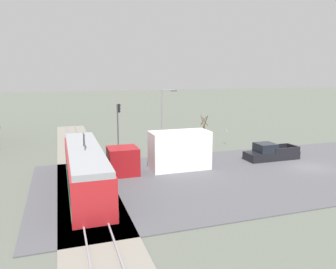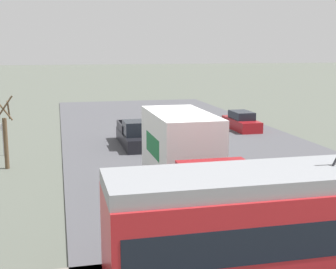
% 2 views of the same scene
% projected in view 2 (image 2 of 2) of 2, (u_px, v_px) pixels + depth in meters
% --- Properties ---
extents(ground_plane, '(320.00, 320.00, 0.00)m').
position_uv_depth(ground_plane, '(182.00, 139.00, 34.19)').
color(ground_plane, '#565B51').
extents(road_surface, '(17.15, 50.92, 0.08)m').
position_uv_depth(road_surface, '(182.00, 139.00, 34.19)').
color(road_surface, '#4C4C51').
rests_on(road_surface, ground).
extents(box_truck, '(2.59, 9.61, 3.65)m').
position_uv_depth(box_truck, '(188.00, 162.00, 20.18)').
color(box_truck, maroon).
rests_on(box_truck, ground).
extents(pickup_truck, '(2.10, 5.78, 1.79)m').
position_uv_depth(pickup_truck, '(137.00, 136.00, 31.58)').
color(pickup_truck, black).
rests_on(pickup_truck, ground).
extents(sedan_car_0, '(1.70, 4.68, 1.47)m').
position_uv_depth(sedan_car_0, '(241.00, 122.00, 37.95)').
color(sedan_car_0, maroon).
rests_on(sedan_car_0, ground).
extents(street_tree, '(0.97, 0.81, 4.04)m').
position_uv_depth(street_tree, '(5.00, 136.00, 25.63)').
color(street_tree, brown).
rests_on(street_tree, ground).
extents(no_parking_sign, '(0.32, 0.08, 2.03)m').
position_uv_depth(no_parking_sign, '(3.00, 136.00, 28.88)').
color(no_parking_sign, gray).
rests_on(no_parking_sign, ground).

